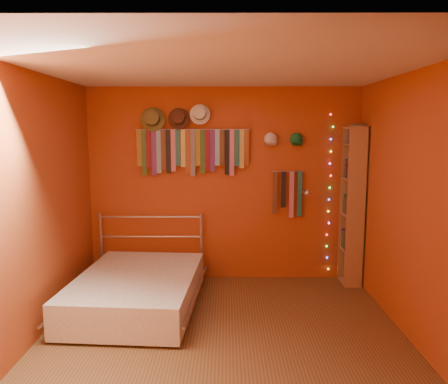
{
  "coord_description": "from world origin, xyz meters",
  "views": [
    {
      "loc": [
        0.03,
        -3.88,
        1.96
      ],
      "look_at": [
        0.0,
        0.9,
        1.28
      ],
      "focal_mm": 35.0,
      "sensor_mm": 36.0,
      "label": 1
    }
  ],
  "objects_px": {
    "bookshelf": "(356,205)",
    "bed": "(137,290)",
    "tie_rack": "(192,149)",
    "reading_lamp": "(307,193)"
  },
  "relations": [
    {
      "from": "reading_lamp",
      "to": "bed",
      "type": "height_order",
      "value": "reading_lamp"
    },
    {
      "from": "tie_rack",
      "to": "bed",
      "type": "distance_m",
      "value": 1.87
    },
    {
      "from": "bookshelf",
      "to": "bed",
      "type": "bearing_deg",
      "value": -162.68
    },
    {
      "from": "reading_lamp",
      "to": "bed",
      "type": "bearing_deg",
      "value": -157.99
    },
    {
      "from": "reading_lamp",
      "to": "bookshelf",
      "type": "xyz_separation_m",
      "value": [
        0.62,
        0.01,
        -0.16
      ]
    },
    {
      "from": "tie_rack",
      "to": "bookshelf",
      "type": "distance_m",
      "value": 2.18
    },
    {
      "from": "tie_rack",
      "to": "reading_lamp",
      "type": "relative_size",
      "value": 4.87
    },
    {
      "from": "bed",
      "to": "bookshelf",
      "type": "bearing_deg",
      "value": 21.11
    },
    {
      "from": "reading_lamp",
      "to": "bed",
      "type": "relative_size",
      "value": 0.16
    },
    {
      "from": "tie_rack",
      "to": "reading_lamp",
      "type": "distance_m",
      "value": 1.55
    }
  ]
}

